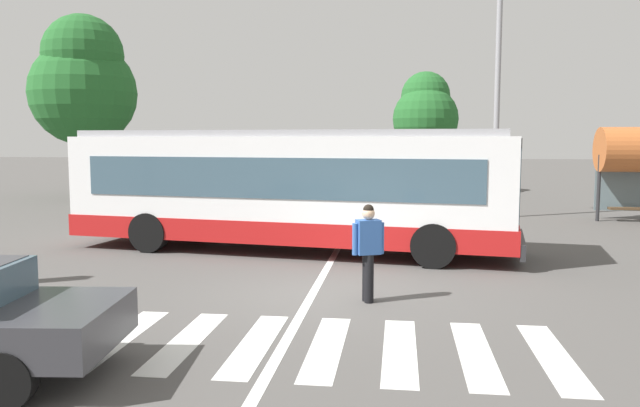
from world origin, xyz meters
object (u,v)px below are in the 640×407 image
object	(u,v)px
city_transit_bus	(289,189)
background_tree_left	(83,82)
pedestrian_crossing_street	(368,247)
parked_car_silver	(358,186)
parked_car_red	(294,186)
parked_car_charcoal	(237,185)
background_tree_right	(426,112)
twin_arm_street_lamp	(498,72)
parked_car_champagne	(422,187)

from	to	relation	value
city_transit_bus	background_tree_left	bearing A→B (deg)	133.40
pedestrian_crossing_street	parked_car_silver	bearing A→B (deg)	94.36
parked_car_red	parked_car_silver	world-z (taller)	same
parked_car_charcoal	background_tree_right	size ratio (longest dim) A/B	0.73
twin_arm_street_lamp	background_tree_left	distance (m)	19.24
parked_car_charcoal	parked_car_red	world-z (taller)	same
parked_car_charcoal	parked_car_champagne	size ratio (longest dim) A/B	1.01
city_transit_bus	background_tree_right	size ratio (longest dim) A/B	1.83
city_transit_bus	background_tree_left	size ratio (longest dim) A/B	1.33
twin_arm_street_lamp	background_tree_right	bearing A→B (deg)	101.85
twin_arm_street_lamp	parked_car_red	bearing A→B (deg)	151.82
parked_car_charcoal	twin_arm_street_lamp	bearing A→B (deg)	-23.03
pedestrian_crossing_street	parked_car_red	xyz separation A→B (m)	(-4.11, 16.56, -0.20)
parked_car_champagne	twin_arm_street_lamp	xyz separation A→B (m)	(2.43, -4.28, 4.44)
parked_car_champagne	city_transit_bus	bearing A→B (deg)	-107.67
parked_car_silver	background_tree_left	bearing A→B (deg)	176.04
background_tree_right	background_tree_left	bearing A→B (deg)	-164.50
parked_car_red	background_tree_right	distance (m)	8.93
pedestrian_crossing_street	parked_car_red	bearing A→B (deg)	103.95
city_transit_bus	twin_arm_street_lamp	size ratio (longest dim) A/B	1.39
city_transit_bus	background_tree_left	world-z (taller)	background_tree_left
parked_car_champagne	background_tree_right	distance (m)	6.71
pedestrian_crossing_street	background_tree_left	distance (m)	23.37
pedestrian_crossing_street	twin_arm_street_lamp	size ratio (longest dim) A/B	0.21
city_transit_bus	parked_car_champagne	bearing A→B (deg)	72.33
parked_car_red	parked_car_champagne	xyz separation A→B (m)	(5.61, -0.03, 0.00)
parked_car_charcoal	pedestrian_crossing_street	bearing A→B (deg)	-67.94
twin_arm_street_lamp	background_tree_right	distance (m)	10.29
city_transit_bus	twin_arm_street_lamp	world-z (taller)	twin_arm_street_lamp
parked_car_champagne	pedestrian_crossing_street	bearing A→B (deg)	-95.19
twin_arm_street_lamp	background_tree_left	xyz separation A→B (m)	(-18.43, 5.49, 0.35)
parked_car_charcoal	background_tree_right	xyz separation A→B (m)	(8.64, 5.45, 3.45)
parked_car_charcoal	parked_car_champagne	bearing A→B (deg)	-2.00
parked_car_red	background_tree_left	size ratio (longest dim) A/B	0.52
background_tree_right	pedestrian_crossing_street	bearing A→B (deg)	-94.69
background_tree_left	background_tree_right	bearing A→B (deg)	15.50
city_transit_bus	background_tree_right	bearing A→B (deg)	76.90
twin_arm_street_lamp	background_tree_left	bearing A→B (deg)	163.40
twin_arm_street_lamp	background_tree_right	size ratio (longest dim) A/B	1.32
parked_car_red	background_tree_left	world-z (taller)	background_tree_left
parked_car_silver	twin_arm_street_lamp	xyz separation A→B (m)	(5.21, -4.58, 4.44)
city_transit_bus	parked_car_champagne	distance (m)	12.36
pedestrian_crossing_street	parked_car_red	distance (m)	17.06
parked_car_charcoal	parked_car_red	bearing A→B (deg)	-5.47
pedestrian_crossing_street	twin_arm_street_lamp	bearing A→B (deg)	72.20
parked_car_red	parked_car_silver	xyz separation A→B (m)	(2.83, 0.27, 0.00)
city_transit_bus	parked_car_silver	bearing A→B (deg)	85.45
background_tree_right	city_transit_bus	bearing A→B (deg)	-103.10
pedestrian_crossing_street	parked_car_silver	size ratio (longest dim) A/B	0.37
parked_car_charcoal	parked_car_silver	distance (m)	5.53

